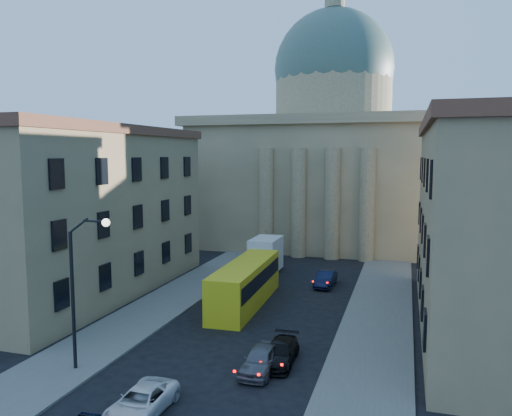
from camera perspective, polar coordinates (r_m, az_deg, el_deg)
The scene contains 12 objects.
sidewalk_left at distance 39.97m, azimuth -12.32°, elevation -11.73°, with size 5.00×60.00×0.15m, color #5D5B55.
sidewalk_right at distance 35.33m, azimuth 13.36°, elevation -14.19°, with size 5.00×60.00×0.15m, color #5D5B55.
church at distance 71.33m, azimuth 8.64°, elevation 5.79°, with size 68.02×28.76×36.60m.
building_left at distance 46.31m, azimuth -19.33°, elevation -0.18°, with size 11.60×26.60×14.70m.
building_right at distance 38.03m, azimuth 26.92°, elevation -1.82°, with size 11.60×26.60×14.70m.
street_lamp at distance 29.67m, azimuth -19.45°, elevation -7.80°, with size 2.62×0.44×8.83m.
car_left_mid at distance 25.79m, azimuth -12.99°, elevation -20.80°, with size 2.11×4.58×1.27m, color white.
car_right_mid at distance 30.60m, azimuth 2.75°, elevation -16.17°, with size 1.80×4.43×1.28m, color black.
car_right_far at distance 29.45m, azimuth 0.53°, elevation -16.92°, with size 1.70×4.22×1.44m, color #525257.
car_right_distant at distance 47.36m, azimuth 7.96°, elevation -8.02°, with size 1.49×4.28×1.41m, color black.
city_bus at distance 41.11m, azimuth -1.20°, elevation -8.51°, with size 3.17×12.30×3.44m.
box_truck at distance 51.04m, azimuth 0.85°, elevation -5.75°, with size 2.66×6.64×3.64m.
Camera 1 is at (10.27, -15.11, 12.27)m, focal length 35.00 mm.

